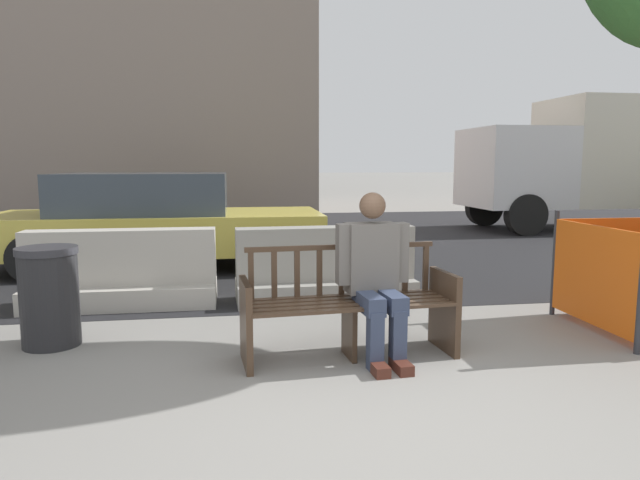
% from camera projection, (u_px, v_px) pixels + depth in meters
% --- Properties ---
extents(ground_plane, '(200.00, 200.00, 0.00)m').
position_uv_depth(ground_plane, '(368.00, 432.00, 3.29)').
color(ground_plane, gray).
extents(street_asphalt, '(120.00, 12.00, 0.01)m').
position_uv_depth(street_asphalt, '(268.00, 239.00, 11.80)').
color(street_asphalt, black).
rests_on(street_asphalt, ground).
extents(street_bench, '(1.72, 0.65, 0.88)m').
position_uv_depth(street_bench, '(348.00, 308.00, 4.55)').
color(street_bench, '#473323').
rests_on(street_bench, ground).
extents(seated_person, '(0.59, 0.74, 1.31)m').
position_uv_depth(seated_person, '(375.00, 272.00, 4.50)').
color(seated_person, '#66605B').
rests_on(seated_person, ground).
extents(jersey_barrier_centre, '(2.02, 0.75, 0.84)m').
position_uv_depth(jersey_barrier_centre, '(326.00, 271.00, 6.43)').
color(jersey_barrier_centre, gray).
rests_on(jersey_barrier_centre, ground).
extents(jersey_barrier_left, '(2.00, 0.69, 0.84)m').
position_uv_depth(jersey_barrier_left, '(122.00, 275.00, 6.16)').
color(jersey_barrier_left, '#ADA89E').
rests_on(jersey_barrier_left, ground).
extents(car_taxi_near, '(4.80, 2.04, 1.40)m').
position_uv_depth(car_taxi_near, '(154.00, 221.00, 8.45)').
color(car_taxi_near, '#DBC64C').
rests_on(car_taxi_near, ground).
extents(delivery_truck, '(6.81, 2.35, 3.05)m').
position_uv_depth(delivery_truck, '(616.00, 158.00, 13.58)').
color(delivery_truck, silver).
rests_on(delivery_truck, ground).
extents(trash_bin, '(0.50, 0.50, 0.85)m').
position_uv_depth(trash_bin, '(49.00, 296.00, 4.82)').
color(trash_bin, '#232326').
rests_on(trash_bin, ground).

